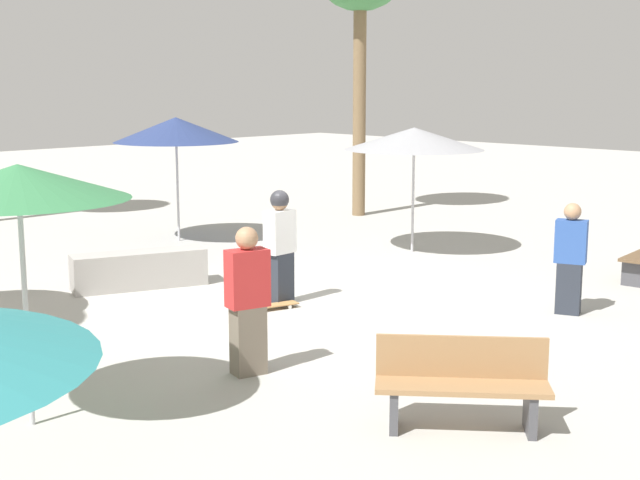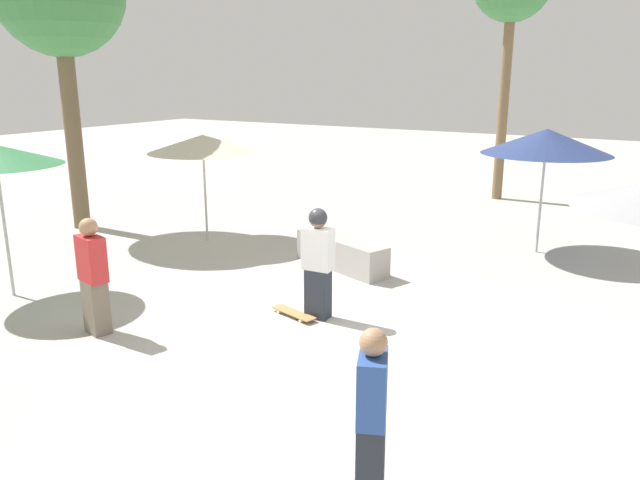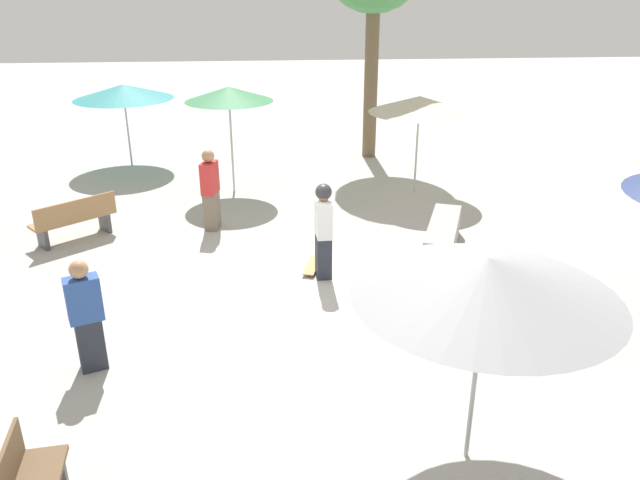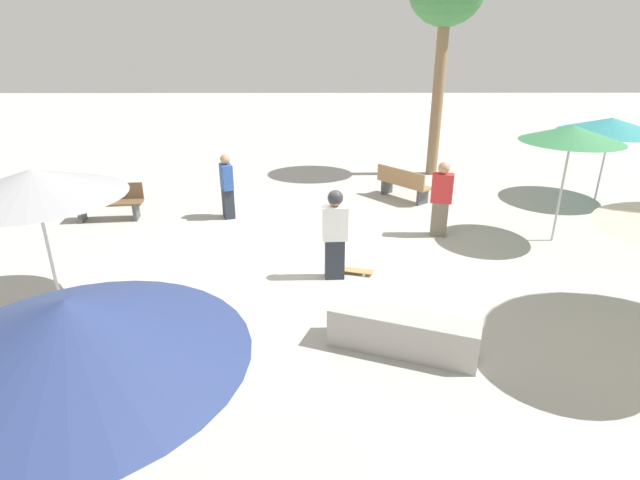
{
  "view_description": "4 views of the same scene",
  "coord_description": "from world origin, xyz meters",
  "px_view_note": "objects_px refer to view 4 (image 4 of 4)",
  "views": [
    {
      "loc": [
        8.66,
        -8.79,
        3.21
      ],
      "look_at": [
        -0.21,
        0.11,
        0.94
      ],
      "focal_mm": 50.0,
      "sensor_mm": 36.0,
      "label": 1
    },
    {
      "loc": [
        6.83,
        4.15,
        3.54
      ],
      "look_at": [
        -1.21,
        -0.61,
        1.01
      ],
      "focal_mm": 35.0,
      "sensor_mm": 36.0,
      "label": 2
    },
    {
      "loc": [
        0.23,
        9.28,
        4.76
      ],
      "look_at": [
        -0.51,
        0.3,
        0.93
      ],
      "focal_mm": 35.0,
      "sensor_mm": 36.0,
      "label": 3
    },
    {
      "loc": [
        -8.82,
        0.02,
        4.14
      ],
      "look_at": [
        -0.31,
        -0.03,
        0.61
      ],
      "focal_mm": 28.0,
      "sensor_mm": 36.0,
      "label": 4
    }
  ],
  "objects_px": {
    "bench_near": "(403,184)",
    "bench_far": "(108,202)",
    "skater_main": "(335,232)",
    "shade_umbrella_grey": "(33,183)",
    "concrete_ledge": "(403,333)",
    "shade_umbrella_green": "(572,134)",
    "bystander_watching": "(227,187)",
    "shade_umbrella_navy": "(71,331)",
    "bystander_far": "(441,200)",
    "skateboard": "(352,270)",
    "shade_umbrella_teal": "(611,125)"
  },
  "relations": [
    {
      "from": "bench_near",
      "to": "shade_umbrella_navy",
      "type": "bearing_deg",
      "value": -62.12
    },
    {
      "from": "bench_far",
      "to": "bystander_watching",
      "type": "relative_size",
      "value": 1.06
    },
    {
      "from": "bystander_watching",
      "to": "shade_umbrella_grey",
      "type": "bearing_deg",
      "value": 133.21
    },
    {
      "from": "shade_umbrella_grey",
      "to": "shade_umbrella_teal",
      "type": "bearing_deg",
      "value": -63.67
    },
    {
      "from": "concrete_ledge",
      "to": "shade_umbrella_grey",
      "type": "distance_m",
      "value": 5.74
    },
    {
      "from": "bench_near",
      "to": "bench_far",
      "type": "xyz_separation_m",
      "value": [
        -1.52,
        7.28,
        0.0
      ]
    },
    {
      "from": "skateboard",
      "to": "bench_far",
      "type": "relative_size",
      "value": 0.5
    },
    {
      "from": "shade_umbrella_green",
      "to": "shade_umbrella_grey",
      "type": "distance_m",
      "value": 9.66
    },
    {
      "from": "shade_umbrella_navy",
      "to": "bystander_far",
      "type": "distance_m",
      "value": 8.63
    },
    {
      "from": "shade_umbrella_teal",
      "to": "concrete_ledge",
      "type": "bearing_deg",
      "value": 137.49
    },
    {
      "from": "bystander_watching",
      "to": "bystander_far",
      "type": "relative_size",
      "value": 0.94
    },
    {
      "from": "skateboard",
      "to": "shade_umbrella_navy",
      "type": "bearing_deg",
      "value": -98.1
    },
    {
      "from": "shade_umbrella_green",
      "to": "bystander_watching",
      "type": "xyz_separation_m",
      "value": [
        1.5,
        7.22,
        -1.52
      ]
    },
    {
      "from": "skater_main",
      "to": "skateboard",
      "type": "bearing_deg",
      "value": 23.4
    },
    {
      "from": "skateboard",
      "to": "bystander_watching",
      "type": "height_order",
      "value": "bystander_watching"
    },
    {
      "from": "bench_far",
      "to": "shade_umbrella_green",
      "type": "xyz_separation_m",
      "value": [
        -1.4,
        -10.06,
        1.87
      ]
    },
    {
      "from": "bench_far",
      "to": "bystander_watching",
      "type": "height_order",
      "value": "bystander_watching"
    },
    {
      "from": "bench_near",
      "to": "skateboard",
      "type": "bearing_deg",
      "value": -60.32
    },
    {
      "from": "bystander_watching",
      "to": "bench_near",
      "type": "bearing_deg",
      "value": -94.76
    },
    {
      "from": "skateboard",
      "to": "bench_far",
      "type": "height_order",
      "value": "bench_far"
    },
    {
      "from": "bench_far",
      "to": "shade_umbrella_grey",
      "type": "distance_m",
      "value": 4.69
    },
    {
      "from": "concrete_ledge",
      "to": "bystander_watching",
      "type": "bearing_deg",
      "value": 30.98
    },
    {
      "from": "shade_umbrella_grey",
      "to": "bystander_far",
      "type": "bearing_deg",
      "value": -64.75
    },
    {
      "from": "skateboard",
      "to": "bystander_far",
      "type": "height_order",
      "value": "bystander_far"
    },
    {
      "from": "bench_near",
      "to": "shade_umbrella_green",
      "type": "bearing_deg",
      "value": 3.63
    },
    {
      "from": "concrete_ledge",
      "to": "shade_umbrella_grey",
      "type": "xyz_separation_m",
      "value": [
        1.14,
        5.32,
        1.84
      ]
    },
    {
      "from": "skater_main",
      "to": "shade_umbrella_teal",
      "type": "xyz_separation_m",
      "value": [
        4.61,
        -7.2,
        1.08
      ]
    },
    {
      "from": "bench_far",
      "to": "skater_main",
      "type": "bearing_deg",
      "value": 142.79
    },
    {
      "from": "skater_main",
      "to": "bystander_far",
      "type": "height_order",
      "value": "skater_main"
    },
    {
      "from": "concrete_ledge",
      "to": "bench_far",
      "type": "relative_size",
      "value": 1.29
    },
    {
      "from": "concrete_ledge",
      "to": "shade_umbrella_green",
      "type": "xyz_separation_m",
      "value": [
        4.03,
        -3.9,
        2.01
      ]
    },
    {
      "from": "bench_far",
      "to": "skateboard",
      "type": "bearing_deg",
      "value": 145.59
    },
    {
      "from": "skater_main",
      "to": "bystander_watching",
      "type": "xyz_separation_m",
      "value": [
        3.24,
        2.45,
        -0.12
      ]
    },
    {
      "from": "skateboard",
      "to": "shade_umbrella_teal",
      "type": "height_order",
      "value": "shade_umbrella_teal"
    },
    {
      "from": "skater_main",
      "to": "bench_far",
      "type": "relative_size",
      "value": 1.01
    },
    {
      "from": "bystander_watching",
      "to": "skateboard",
      "type": "bearing_deg",
      "value": -160.25
    },
    {
      "from": "bystander_far",
      "to": "shade_umbrella_grey",
      "type": "bearing_deg",
      "value": 39.61
    },
    {
      "from": "skateboard",
      "to": "shade_umbrella_green",
      "type": "height_order",
      "value": "shade_umbrella_green"
    },
    {
      "from": "bench_near",
      "to": "shade_umbrella_green",
      "type": "relative_size",
      "value": 0.61
    },
    {
      "from": "skater_main",
      "to": "bystander_watching",
      "type": "relative_size",
      "value": 1.07
    },
    {
      "from": "bench_far",
      "to": "bench_near",
      "type": "bearing_deg",
      "value": -174.77
    },
    {
      "from": "bystander_watching",
      "to": "shade_umbrella_green",
      "type": "bearing_deg",
      "value": -124.18
    },
    {
      "from": "bench_near",
      "to": "bystander_far",
      "type": "xyz_separation_m",
      "value": [
        -2.6,
        -0.38,
        0.4
      ]
    },
    {
      "from": "skateboard",
      "to": "shade_umbrella_teal",
      "type": "distance_m",
      "value": 8.4
    },
    {
      "from": "skater_main",
      "to": "shade_umbrella_grey",
      "type": "relative_size",
      "value": 0.64
    },
    {
      "from": "bench_near",
      "to": "shade_umbrella_teal",
      "type": "height_order",
      "value": "shade_umbrella_teal"
    },
    {
      "from": "bench_near",
      "to": "bench_far",
      "type": "height_order",
      "value": "same"
    },
    {
      "from": "skater_main",
      "to": "bystander_watching",
      "type": "height_order",
      "value": "skater_main"
    },
    {
      "from": "skateboard",
      "to": "bystander_far",
      "type": "distance_m",
      "value": 2.88
    },
    {
      "from": "shade_umbrella_green",
      "to": "shade_umbrella_grey",
      "type": "xyz_separation_m",
      "value": [
        -2.89,
        9.22,
        -0.17
      ]
    }
  ]
}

